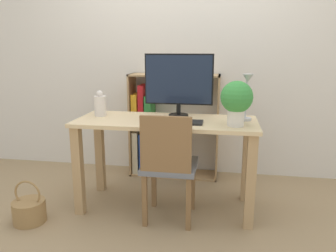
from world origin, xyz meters
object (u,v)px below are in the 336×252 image
Objects in this scene: monitor at (179,81)px; vase at (100,105)px; keyboard at (179,122)px; potted_plant at (237,100)px; basket at (29,210)px; chair at (169,164)px; bookshelf at (157,131)px; desk_lamp at (247,93)px.

monitor is 0.68m from vase.
keyboard is 1.10× the size of potted_plant.
keyboard is at bearing -81.49° from monitor.
keyboard is at bearing 16.52° from basket.
vase is 0.98m from basket.
bookshelf reaches higher than chair.
potted_plant reaches higher than chair.
chair is 1.00m from bookshelf.
monitor is 1.66× the size of basket.
keyboard is at bearing 176.25° from potted_plant.
bookshelf is at bearing 115.98° from chair.
basket is (-1.10, -0.33, -0.66)m from keyboard.
potted_plant is at bearing -32.19° from monitor.
desk_lamp is at bearing 15.92° from basket.
potted_plant is at bearing -3.75° from keyboard.
desk_lamp reaches higher than chair.
potted_plant is at bearing -9.64° from vase.
monitor is 1.53m from basket.
vase is 1.19m from desk_lamp.
chair is (-0.55, -0.26, -0.50)m from desk_lamp.
monitor is 1.56× the size of keyboard.
keyboard reaches higher than basket.
desk_lamp is 0.18m from potted_plant.
potted_plant is at bearing -116.56° from desk_lamp.
desk_lamp reaches higher than keyboard.
desk_lamp is at bearing 14.56° from keyboard.
potted_plant is 0.97× the size of basket.
basket is at bearing -168.87° from potted_plant.
bookshelf is at bearing 140.34° from desk_lamp.
monitor is 0.55m from potted_plant.
bookshelf is 3.11× the size of basket.
desk_lamp is (1.18, -0.03, 0.13)m from vase.
keyboard is 1.07× the size of basket.
bookshelf is (-0.76, 0.85, -0.47)m from potted_plant.
desk_lamp is (0.54, -0.13, -0.07)m from monitor.
desk_lamp is 1.88m from basket.
potted_plant reaches higher than vase.
potted_plant is (1.10, -0.19, 0.10)m from vase.
monitor is at bearing 8.94° from vase.
bookshelf is (-0.30, 0.56, -0.57)m from monitor.
monitor is 1.71× the size of potted_plant.
monitor is 0.53× the size of bookshelf.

